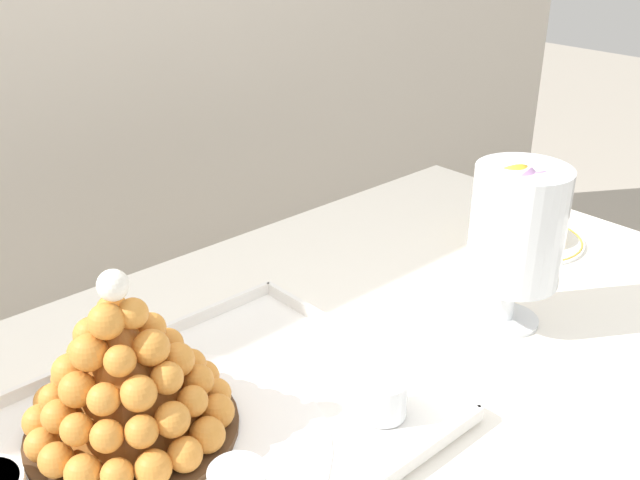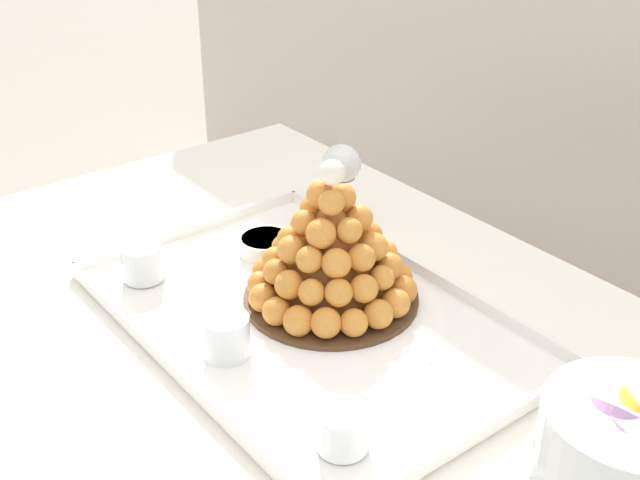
{
  "view_description": "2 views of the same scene",
  "coord_description": "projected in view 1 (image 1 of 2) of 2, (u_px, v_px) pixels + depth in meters",
  "views": [
    {
      "loc": [
        -0.46,
        -0.57,
        1.35
      ],
      "look_at": [
        0.04,
        -0.02,
        0.99
      ],
      "focal_mm": 40.92,
      "sensor_mm": 36.0,
      "label": 1
    },
    {
      "loc": [
        0.59,
        -0.54,
        1.41
      ],
      "look_at": [
        -0.07,
        -0.04,
        0.96
      ],
      "focal_mm": 46.51,
      "sensor_mm": 36.0,
      "label": 2
    }
  ],
  "objects": [
    {
      "name": "fruit_tart_plate",
      "position": [
        527.0,
        234.0,
        1.32
      ],
      "size": [
        0.2,
        0.2,
        0.05
      ],
      "color": "white",
      "rests_on": "buffet_table"
    },
    {
      "name": "croquembouche",
      "position": [
        126.0,
        376.0,
        0.81
      ],
      "size": [
        0.25,
        0.25,
        0.21
      ],
      "color": "#4C331E",
      "rests_on": "serving_tray"
    },
    {
      "name": "dessert_cup_centre",
      "position": [
        383.0,
        398.0,
        0.87
      ],
      "size": [
        0.06,
        0.06,
        0.05
      ],
      "color": "silver",
      "rests_on": "serving_tray"
    },
    {
      "name": "macaron_goblet",
      "position": [
        518.0,
        226.0,
        1.01
      ],
      "size": [
        0.13,
        0.13,
        0.25
      ],
      "color": "white",
      "rests_on": "buffet_table"
    },
    {
      "name": "buffet_table",
      "position": [
        287.0,
        461.0,
        0.96
      ],
      "size": [
        1.62,
        0.86,
        0.78
      ],
      "color": "brown",
      "rests_on": "ground_plane"
    },
    {
      "name": "serving_tray",
      "position": [
        167.0,
        451.0,
        0.82
      ],
      "size": [
        0.62,
        0.41,
        0.02
      ],
      "color": "white",
      "rests_on": "buffet_table"
    }
  ]
}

